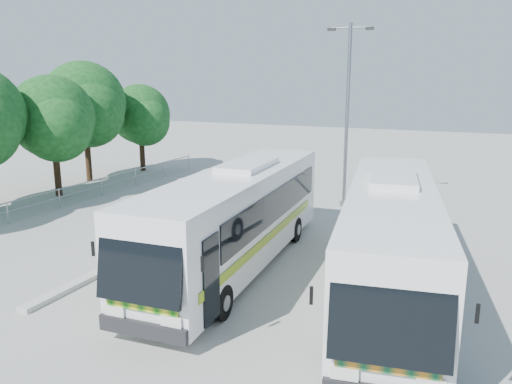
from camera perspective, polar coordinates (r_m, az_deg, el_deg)
The scene contains 9 objects.
ground at distance 18.23m, azimuth -5.78°, elevation -7.30°, with size 100.00×100.00×0.00m, color #989893.
kerb_divider at distance 20.97m, azimuth -8.51°, elevation -4.46°, with size 0.40×16.00×0.15m, color #B2B2AD.
railing at distance 27.04m, azimuth -20.08°, elevation 0.26°, with size 0.06×22.00×1.00m.
tree_far_c at distance 28.83m, azimuth -22.15°, elevation 7.91°, with size 4.97×4.69×6.49m.
tree_far_d at distance 32.26m, azimuth -18.94°, elevation 9.57°, with size 5.62×5.30×7.33m.
tree_far_e at distance 35.32m, azimuth -13.00°, elevation 8.64°, with size 4.54×4.28×5.92m.
coach_main at distance 16.66m, azimuth -2.18°, elevation -2.73°, with size 3.16×11.86×3.26m.
coach_adjacent at distance 14.91m, azimuth 15.09°, elevation -5.09°, with size 4.23×11.91×3.24m.
lamppost at distance 24.75m, azimuth 10.40°, elevation 9.37°, with size 2.15×0.48×8.80m.
Camera 1 is at (8.67, -14.77, 6.24)m, focal length 35.00 mm.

